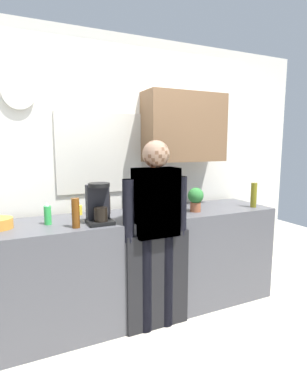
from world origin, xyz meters
TOP-DOWN VIEW (x-y plane):
  - ground_plane at (0.00, 0.00)m, footprint 8.00×8.00m
  - kitchen_counter at (0.00, 0.30)m, footprint 2.62×0.64m
  - dishwasher_panel at (0.01, -0.03)m, footprint 0.56×0.02m
  - back_wall_assembly at (0.07, 0.70)m, footprint 4.22×0.42m
  - coffee_maker at (-0.43, 0.16)m, footprint 0.20×0.20m
  - bottle_olive_oil at (1.16, 0.13)m, footprint 0.06×0.06m
  - bottle_dark_sauce at (-0.27, 0.46)m, footprint 0.06×0.06m
  - bottle_amber_beer at (-0.63, 0.10)m, footprint 0.06×0.06m
  - cup_yellow_cup at (-0.53, 0.53)m, footprint 0.07×0.07m
  - potted_plant at (0.51, 0.20)m, footprint 0.15×0.15m
  - dish_soap at (-0.81, 0.29)m, footprint 0.06×0.06m
  - person_at_sink at (0.00, 0.00)m, footprint 0.57×0.22m
  - person_guest at (0.00, 0.00)m, footprint 0.57×0.22m

SIDE VIEW (x-z plane):
  - ground_plane at x=0.00m, z-range 0.00..0.00m
  - dishwasher_panel at x=0.01m, z-range 0.00..0.84m
  - kitchen_counter at x=0.00m, z-range 0.00..0.94m
  - person_at_sink at x=0.00m, z-range 0.15..1.75m
  - person_guest at x=0.00m, z-range 0.15..1.75m
  - cup_yellow_cup at x=-0.53m, z-range 0.94..1.02m
  - dish_soap at x=-0.81m, z-range 0.92..1.10m
  - bottle_dark_sauce at x=-0.27m, z-range 0.94..1.12m
  - bottle_amber_beer at x=-0.63m, z-range 0.94..1.17m
  - bottle_olive_oil at x=1.16m, z-range 0.94..1.19m
  - potted_plant at x=0.51m, z-range 0.95..1.18m
  - coffee_maker at x=-0.43m, z-range 0.92..1.25m
  - back_wall_assembly at x=0.07m, z-range 0.07..2.67m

